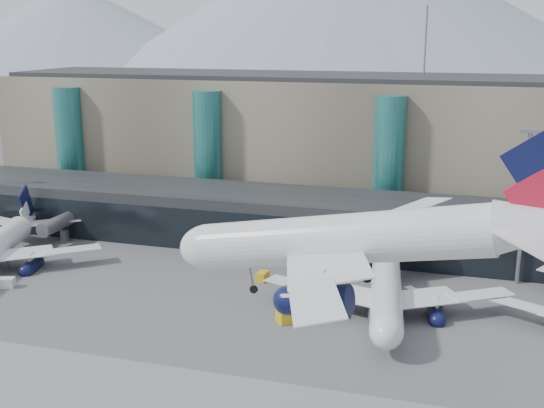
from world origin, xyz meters
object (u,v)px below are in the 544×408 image
(veh_a, at_px, (5,283))
(veh_b, at_px, (262,276))
(hero_jet, at_px, (380,226))
(lightmast_mid, at_px, (525,199))
(jet_parked_mid, at_px, (387,275))
(veh_g, at_px, (411,292))
(veh_c, at_px, (383,314))
(veh_h, at_px, (291,314))

(veh_a, distance_m, veh_b, 41.91)
(hero_jet, bearing_deg, lightmast_mid, 84.41)
(lightmast_mid, height_order, jet_parked_mid, lightmast_mid)
(veh_g, bearing_deg, veh_c, -57.04)
(veh_b, relative_size, veh_h, 0.65)
(jet_parked_mid, height_order, veh_a, jet_parked_mid)
(veh_c, bearing_deg, veh_b, 154.40)
(hero_jet, bearing_deg, veh_a, 159.10)
(jet_parked_mid, xyz_separation_m, veh_h, (-12.18, -10.11, -3.69))
(veh_h, bearing_deg, veh_b, 80.07)
(hero_jet, height_order, veh_c, hero_jet)
(veh_a, relative_size, veh_c, 0.73)
(veh_g, relative_size, veh_h, 0.56)
(veh_a, bearing_deg, lightmast_mid, 1.07)
(lightmast_mid, bearing_deg, veh_h, -141.28)
(veh_b, xyz_separation_m, veh_g, (24.52, 0.04, -0.09))
(lightmast_mid, distance_m, veh_c, 31.96)
(veh_c, height_order, veh_h, veh_h)
(jet_parked_mid, xyz_separation_m, veh_c, (0.46, -6.37, -3.70))
(veh_c, bearing_deg, veh_g, 76.23)
(veh_c, bearing_deg, veh_a, -174.81)
(hero_jet, bearing_deg, veh_c, 104.01)
(lightmast_mid, relative_size, jet_parked_mid, 0.66)
(veh_a, bearing_deg, jet_parked_mid, -7.03)
(veh_b, distance_m, veh_g, 24.52)
(hero_jet, height_order, veh_a, hero_jet)
(lightmast_mid, height_order, veh_b, lightmast_mid)
(hero_jet, bearing_deg, jet_parked_mid, 103.77)
(veh_a, height_order, veh_c, veh_c)
(lightmast_mid, height_order, veh_h, lightmast_mid)
(veh_c, height_order, veh_g, veh_c)
(veh_a, xyz_separation_m, veh_h, (48.03, 0.33, 0.29))
(veh_a, height_order, veh_g, veh_a)
(lightmast_mid, relative_size, veh_b, 9.93)
(veh_g, distance_m, veh_h, 21.47)
(veh_c, relative_size, veh_h, 0.99)
(lightmast_mid, bearing_deg, veh_a, -162.06)
(lightmast_mid, height_order, veh_a, lightmast_mid)
(veh_c, xyz_separation_m, veh_g, (2.97, 10.99, -0.44))
(veh_b, relative_size, veh_g, 1.16)
(lightmast_mid, xyz_separation_m, hero_jet, (-15.06, -61.80, 11.16))
(lightmast_mid, distance_m, jet_parked_mid, 26.78)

